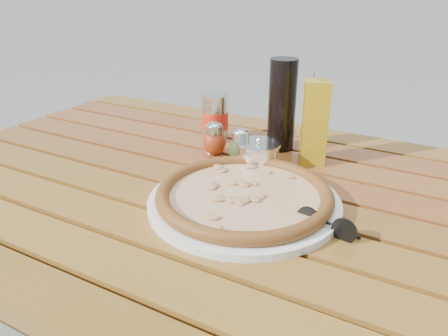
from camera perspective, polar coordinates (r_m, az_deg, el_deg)
The scene contains 10 objects.
table at distance 0.94m, azimuth -0.60°, elevation -6.36°, with size 1.40×0.90×0.75m.
plate at distance 0.82m, azimuth 2.64°, elevation -4.46°, with size 0.36×0.36×0.01m, color white.
pizza at distance 0.81m, azimuth 2.66°, elevation -3.48°, with size 0.34×0.34×0.03m.
pepper_shaker at distance 1.04m, azimuth -1.26°, elevation 3.79°, with size 0.06×0.06×0.08m.
oregano_shaker at distance 1.00m, azimuth 2.16°, elevation 2.87°, with size 0.07×0.07×0.08m.
dark_bottle at distance 1.06m, azimuth 7.58°, elevation 8.14°, with size 0.07×0.07×0.22m, color black.
soda_can at distance 1.12m, azimuth -1.15°, elevation 6.51°, with size 0.07×0.07×0.12m.
olive_oil_cruet at distance 1.00m, azimuth 11.72°, elevation 5.91°, with size 0.07×0.07×0.21m.
parmesan_tin at distance 0.97m, azimuth 4.50°, elevation 1.72°, with size 0.12×0.12×0.07m.
sunglasses at distance 0.75m, azimuth 13.21°, elevation -7.27°, with size 0.11×0.03×0.04m.
Camera 1 is at (0.40, -0.70, 1.15)m, focal length 35.00 mm.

